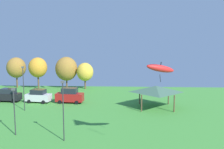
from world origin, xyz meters
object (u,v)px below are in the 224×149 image
object	(u,v)px
parked_car_third_from_left	(70,96)
light_post_1	(63,108)
treeline_tree_0	(16,68)
parked_car_second_from_left	(38,96)
treeline_tree_2	(66,69)
kite_flying_0	(160,68)
light_post_0	(24,86)
treeline_tree_1	(38,68)
park_pavilion	(156,89)
treeline_tree_3	(85,72)
light_post_2	(14,109)
parked_car_leftmost	(9,95)

from	to	relation	value
parked_car_third_from_left	light_post_1	bearing A→B (deg)	-75.19
treeline_tree_0	parked_car_second_from_left	bearing A→B (deg)	-53.75
treeline_tree_0	treeline_tree_2	xyz separation A→B (m)	(11.94, 0.11, -0.22)
kite_flying_0	light_post_0	distance (m)	23.30
treeline_tree_1	treeline_tree_2	size ratio (longest dim) A/B	0.99
parked_car_second_from_left	treeline_tree_1	xyz separation A→B (m)	(-4.71, 12.87, 3.78)
treeline_tree_0	treeline_tree_2	size ratio (longest dim) A/B	0.98
treeline_tree_1	kite_flying_0	bearing A→B (deg)	-53.42
park_pavilion	treeline_tree_3	distance (m)	21.16
treeline_tree_3	light_post_0	bearing A→B (deg)	-109.30
light_post_1	light_post_0	bearing A→B (deg)	128.98
parked_car_third_from_left	treeline_tree_3	xyz separation A→B (m)	(0.55, 13.26, 2.63)
light_post_1	park_pavilion	bearing A→B (deg)	50.42
parked_car_third_from_left	treeline_tree_2	distance (m)	15.15
park_pavilion	light_post_2	distance (m)	21.48
kite_flying_0	treeline_tree_3	bearing A→B (deg)	111.31
parked_car_third_from_left	treeline_tree_1	xyz separation A→B (m)	(-10.29, 12.87, 3.64)
light_post_1	light_post_2	xyz separation A→B (m)	(-5.89, 1.29, -0.55)
treeline_tree_0	treeline_tree_1	distance (m)	5.80
kite_flying_0	treeline_tree_1	xyz separation A→B (m)	(-23.16, 31.20, -3.06)
parked_car_third_from_left	treeline_tree_0	size ratio (longest dim) A/B	0.68
parked_car_third_from_left	treeline_tree_3	bearing A→B (deg)	91.52
kite_flying_0	light_post_1	size ratio (longest dim) A/B	0.47
parked_car_leftmost	parked_car_second_from_left	bearing A→B (deg)	0.10
parked_car_second_from_left	park_pavilion	xyz separation A→B (m)	(20.24, -2.49, 1.92)
light_post_1	treeline_tree_3	distance (m)	29.77
treeline_tree_2	treeline_tree_3	size ratio (longest dim) A/B	1.21
park_pavilion	treeline_tree_1	size ratio (longest dim) A/B	0.88
kite_flying_0	treeline_tree_3	distance (m)	34.15
kite_flying_0	treeline_tree_1	distance (m)	38.98
park_pavilion	light_post_2	xyz separation A→B (m)	(-17.39, -12.62, -0.00)
treeline_tree_0	parked_car_third_from_left	bearing A→B (deg)	-41.56
park_pavilion	light_post_0	world-z (taller)	light_post_0
parked_car_third_from_left	treeline_tree_2	size ratio (longest dim) A/B	0.67
parked_car_second_from_left	treeline_tree_3	world-z (taller)	treeline_tree_3
treeline_tree_0	treeline_tree_3	world-z (taller)	treeline_tree_0
light_post_2	treeline_tree_0	size ratio (longest dim) A/B	0.75
kite_flying_0	light_post_0	xyz separation A→B (m)	(-18.78, 13.16, -4.15)
park_pavilion	treeline_tree_0	xyz separation A→B (m)	(-30.61, 16.62, 1.67)
parked_car_leftmost	treeline_tree_3	xyz separation A→B (m)	(11.71, 12.92, 2.76)
treeline_tree_0	kite_flying_0	bearing A→B (deg)	-48.41
treeline_tree_1	treeline_tree_3	size ratio (longest dim) A/B	1.20
light_post_2	kite_flying_0	bearing A→B (deg)	-11.69
parked_car_leftmost	light_post_2	size ratio (longest dim) A/B	0.81
light_post_1	parked_car_second_from_left	bearing A→B (deg)	118.08
parked_car_second_from_left	treeline_tree_1	distance (m)	14.22
light_post_2	treeline_tree_1	bearing A→B (deg)	105.13
kite_flying_0	treeline_tree_1	size ratio (longest dim) A/B	0.41
parked_car_leftmost	light_post_0	distance (m)	8.08
parked_car_third_from_left	light_post_2	size ratio (longest dim) A/B	0.91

